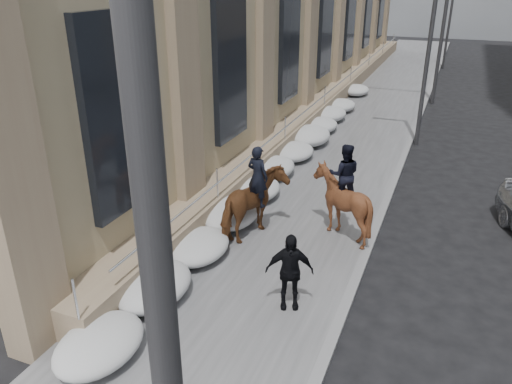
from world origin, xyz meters
TOP-DOWN VIEW (x-y plane):
  - ground at (0.00, 0.00)m, footprint 140.00×140.00m
  - sidewalk at (0.00, 10.00)m, footprint 5.00×80.00m
  - curb at (2.62, 10.00)m, footprint 0.24×80.00m
  - streetlight_mid at (2.74, 14.00)m, footprint 1.71×0.24m
  - streetlight_far at (2.74, 34.00)m, footprint 1.71×0.24m
  - traffic_signal at (2.07, 22.00)m, footprint 4.10×0.22m
  - snow_bank at (-1.42, 8.11)m, footprint 1.70×18.10m
  - mounted_horse_left at (-0.49, 3.59)m, footprint 1.51×2.42m
  - mounted_horse_right at (1.71, 4.61)m, footprint 2.01×2.14m
  - pedestrian at (1.44, 0.90)m, footprint 1.14×0.78m

SIDE VIEW (x-z plane):
  - ground at x=0.00m, z-range 0.00..0.00m
  - sidewalk at x=0.00m, z-range 0.00..0.12m
  - curb at x=2.62m, z-range 0.00..0.12m
  - snow_bank at x=-1.42m, z-range 0.09..0.85m
  - pedestrian at x=1.44m, z-range 0.12..1.91m
  - mounted_horse_left at x=-0.49m, z-range -0.16..2.45m
  - mounted_horse_right at x=1.71m, z-range -0.10..2.53m
  - traffic_signal at x=2.07m, z-range 1.00..7.00m
  - streetlight_mid at x=2.74m, z-range 0.58..8.58m
  - streetlight_far at x=2.74m, z-range 0.58..8.58m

